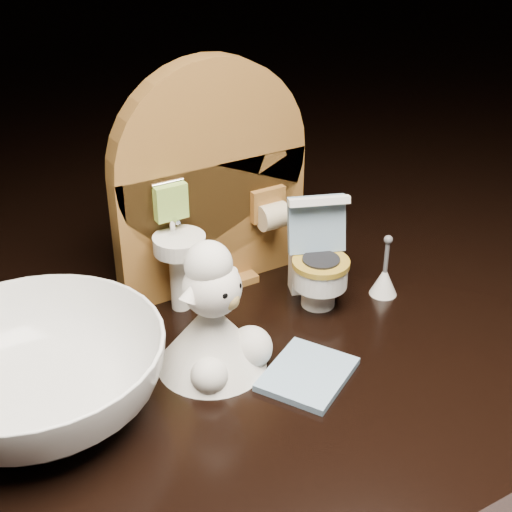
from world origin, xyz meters
The scene contains 6 objects.
backdrop_panel centered at (0.00, 0.06, 0.07)m, with size 0.13×0.05×0.15m.
toy_toilet centered at (0.05, 0.01, 0.03)m, with size 0.04×0.05×0.07m.
bath_mat centered at (0.00, -0.05, 0.00)m, with size 0.05×0.04×0.00m, color #7291AB.
toilet_brush centered at (0.09, -0.01, 0.01)m, with size 0.02×0.02×0.04m.
plush_lamb centered at (-0.04, -0.02, 0.03)m, with size 0.06×0.06×0.08m.
ceramic_bowl centered at (-0.14, 0.00, 0.02)m, with size 0.13×0.13×0.04m, color white.
Camera 1 is at (-0.18, -0.30, 0.25)m, focal length 50.00 mm.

